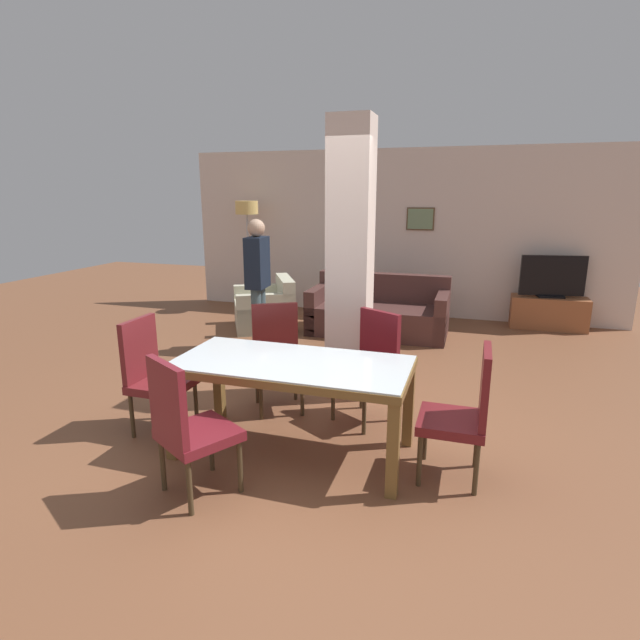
# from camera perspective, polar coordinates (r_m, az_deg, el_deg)

# --- Properties ---
(ground_plane) EXTENTS (18.00, 18.00, 0.00)m
(ground_plane) POSITION_cam_1_polar(r_m,az_deg,el_deg) (4.14, -3.08, -14.69)
(ground_plane) COLOR brown
(back_wall) EXTENTS (7.20, 0.09, 2.70)m
(back_wall) POSITION_cam_1_polar(r_m,az_deg,el_deg) (8.45, 8.76, 9.72)
(back_wall) COLOR beige
(back_wall) RESTS_ON ground_plane
(divider_pillar) EXTENTS (0.41, 0.35, 2.70)m
(divider_pillar) POSITION_cam_1_polar(r_m,az_deg,el_deg) (4.88, 3.46, 6.55)
(divider_pillar) COLOR beige
(divider_pillar) RESTS_ON ground_plane
(dining_table) EXTENTS (1.81, 0.86, 0.76)m
(dining_table) POSITION_cam_1_polar(r_m,az_deg,el_deg) (3.89, -3.20, -6.83)
(dining_table) COLOR brown
(dining_table) RESTS_ON ground_plane
(dining_chair_head_left) EXTENTS (0.46, 0.46, 0.99)m
(dining_chair_head_left) POSITION_cam_1_polar(r_m,az_deg,el_deg) (4.49, -18.51, -5.64)
(dining_chair_head_left) COLOR maroon
(dining_chair_head_left) RESTS_ON ground_plane
(dining_chair_far_left) EXTENTS (0.63, 0.63, 0.99)m
(dining_chair_far_left) POSITION_cam_1_polar(r_m,az_deg,el_deg) (4.76, -4.92, -3.81)
(dining_chair_far_left) COLOR maroon
(dining_chair_far_left) RESTS_ON ground_plane
(dining_chair_head_right) EXTENTS (0.46, 0.46, 0.99)m
(dining_chair_head_right) POSITION_cam_1_polar(r_m,az_deg,el_deg) (3.69, 16.17, -9.84)
(dining_chair_head_right) COLOR maroon
(dining_chair_head_right) RESTS_ON ground_plane
(dining_chair_near_left) EXTENTS (0.63, 0.63, 0.99)m
(dining_chair_near_left) POSITION_cam_1_polar(r_m,az_deg,el_deg) (3.47, -14.97, -11.42)
(dining_chair_near_left) COLOR maroon
(dining_chair_near_left) RESTS_ON ground_plane
(dining_chair_far_right) EXTENTS (0.63, 0.63, 0.99)m
(dining_chair_far_right) POSITION_cam_1_polar(r_m,az_deg,el_deg) (4.50, 5.73, -4.89)
(dining_chair_far_right) COLOR maroon
(dining_chair_far_right) RESTS_ON ground_plane
(sofa) EXTENTS (1.97, 0.94, 0.83)m
(sofa) POSITION_cam_1_polar(r_m,az_deg,el_deg) (7.36, 6.72, 0.70)
(sofa) COLOR #4A2B27
(sofa) RESTS_ON ground_plane
(armchair) EXTENTS (1.19, 1.21, 0.77)m
(armchair) POSITION_cam_1_polar(r_m,az_deg,el_deg) (7.63, -6.16, 1.12)
(armchair) COLOR beige
(armchair) RESTS_ON ground_plane
(coffee_table) EXTENTS (0.60, 0.55, 0.44)m
(coffee_table) POSITION_cam_1_polar(r_m,az_deg,el_deg) (6.31, 4.36, -2.12)
(coffee_table) COLOR brown
(coffee_table) RESTS_ON ground_plane
(bottle) EXTENTS (0.07, 0.07, 0.28)m
(bottle) POSITION_cam_1_polar(r_m,az_deg,el_deg) (6.07, 4.60, 0.37)
(bottle) COLOR #194C23
(bottle) RESTS_ON coffee_table
(tv_stand) EXTENTS (1.09, 0.40, 0.48)m
(tv_stand) POSITION_cam_1_polar(r_m,az_deg,el_deg) (8.31, 24.65, 0.74)
(tv_stand) COLOR #945330
(tv_stand) RESTS_ON ground_plane
(tv_screen) EXTENTS (0.93, 0.26, 0.63)m
(tv_screen) POSITION_cam_1_polar(r_m,az_deg,el_deg) (8.21, 25.05, 4.47)
(tv_screen) COLOR black
(tv_screen) RESTS_ON tv_stand
(floor_lamp) EXTENTS (0.38, 0.38, 1.87)m
(floor_lamp) POSITION_cam_1_polar(r_m,az_deg,el_deg) (8.74, -8.34, 11.51)
(floor_lamp) COLOR #B7B7BC
(floor_lamp) RESTS_ON ground_plane
(standing_person) EXTENTS (0.25, 0.39, 1.69)m
(standing_person) POSITION_cam_1_polar(r_m,az_deg,el_deg) (6.48, -7.14, 5.06)
(standing_person) COLOR #3D535A
(standing_person) RESTS_ON ground_plane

